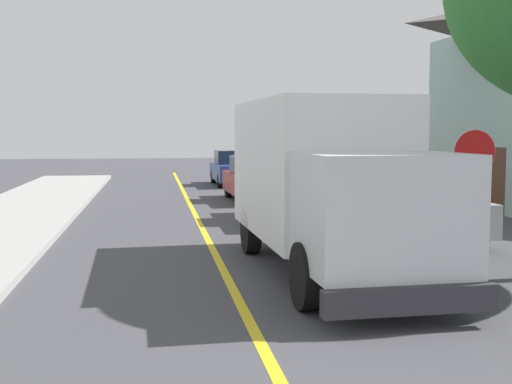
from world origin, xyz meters
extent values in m
cube|color=gold|center=(0.00, 10.00, 0.00)|extent=(0.16, 56.00, 0.01)
cube|color=white|center=(1.86, 9.38, 1.90)|extent=(2.56, 5.07, 2.60)
cube|color=silver|center=(1.97, 5.88, 1.45)|extent=(2.34, 2.07, 1.70)
cube|color=#1E2D3D|center=(2.00, 4.98, 1.82)|extent=(2.04, 0.15, 0.75)
cube|color=#2D2D33|center=(2.01, 4.80, 0.42)|extent=(2.41, 0.28, 0.36)
cylinder|color=black|center=(3.01, 6.12, 0.50)|extent=(0.33, 1.01, 1.00)
cylinder|color=black|center=(0.91, 6.05, 0.50)|extent=(0.33, 1.01, 1.00)
cylinder|color=black|center=(2.87, 10.67, 0.50)|extent=(0.33, 1.01, 1.00)
cylinder|color=black|center=(0.77, 10.60, 0.50)|extent=(0.33, 1.01, 1.00)
cube|color=silver|center=(2.38, 15.37, 0.65)|extent=(1.82, 4.41, 0.76)
cube|color=#1E2D3D|center=(2.38, 15.52, 1.35)|extent=(1.59, 1.81, 0.64)
cylinder|color=black|center=(3.18, 13.97, 0.32)|extent=(0.22, 0.64, 0.64)
cylinder|color=black|center=(1.60, 13.96, 0.32)|extent=(0.22, 0.64, 0.64)
cylinder|color=black|center=(3.17, 16.79, 0.32)|extent=(0.22, 0.64, 0.64)
cylinder|color=black|center=(1.59, 16.78, 0.32)|extent=(0.22, 0.64, 0.64)
cube|color=maroon|center=(2.47, 21.00, 0.65)|extent=(1.96, 4.46, 0.76)
cube|color=#1E2D3D|center=(2.47, 21.15, 1.35)|extent=(1.65, 1.86, 0.64)
cylinder|color=black|center=(3.32, 19.62, 0.32)|extent=(0.24, 0.65, 0.64)
cylinder|color=black|center=(1.74, 19.56, 0.32)|extent=(0.24, 0.65, 0.64)
cylinder|color=black|center=(3.21, 22.43, 0.32)|extent=(0.24, 0.65, 0.64)
cylinder|color=black|center=(1.63, 22.37, 0.32)|extent=(0.24, 0.65, 0.64)
cube|color=#2D4793|center=(2.52, 28.14, 0.65)|extent=(1.87, 4.43, 0.76)
cube|color=#1E2D3D|center=(2.52, 28.29, 1.35)|extent=(1.61, 1.83, 0.64)
cylinder|color=black|center=(3.33, 26.75, 0.32)|extent=(0.23, 0.64, 0.64)
cylinder|color=black|center=(1.75, 26.72, 0.32)|extent=(0.23, 0.64, 0.64)
cylinder|color=black|center=(3.29, 29.56, 0.32)|extent=(0.23, 0.64, 0.64)
cylinder|color=black|center=(1.71, 29.54, 0.32)|extent=(0.23, 0.64, 0.64)
cube|color=#B7B7BC|center=(5.20, 11.96, 0.65)|extent=(1.80, 4.40, 0.76)
cube|color=#1E2D3D|center=(5.20, 11.81, 1.35)|extent=(1.59, 1.80, 0.64)
cylinder|color=black|center=(4.41, 13.37, 0.32)|extent=(0.22, 0.64, 0.64)
cylinder|color=black|center=(5.99, 13.37, 0.32)|extent=(0.22, 0.64, 0.64)
cylinder|color=black|center=(4.41, 10.55, 0.32)|extent=(0.22, 0.64, 0.64)
cylinder|color=black|center=(5.99, 10.55, 0.32)|extent=(0.22, 0.64, 0.64)
cylinder|color=gray|center=(4.37, 7.73, 1.10)|extent=(0.08, 0.08, 2.20)
cylinder|color=red|center=(4.37, 7.76, 2.25)|extent=(0.76, 0.03, 0.76)
cylinder|color=white|center=(4.37, 7.78, 2.25)|extent=(0.80, 0.02, 0.80)
cube|color=brown|center=(9.44, 15.95, 1.05)|extent=(0.10, 1.00, 2.10)
camera|label=1|loc=(-1.28, -3.10, 2.62)|focal=45.91mm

